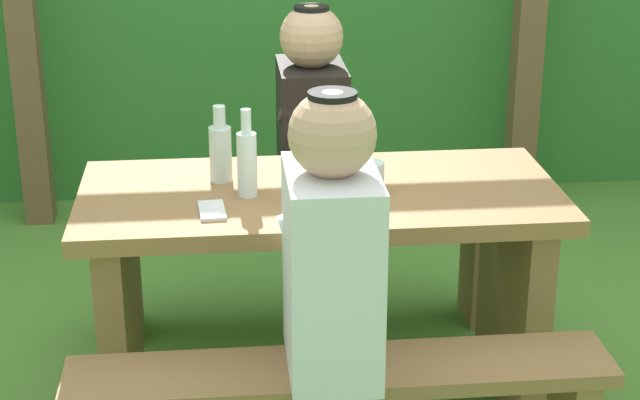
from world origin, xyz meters
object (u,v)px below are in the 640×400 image
object	(u,v)px
person_white_shirt	(332,245)
drinking_glass	(371,177)
cell_phone	(212,211)
bottle_left	(220,150)
bottle_right	(247,161)
picnic_table	(320,261)
person_black_coat	(312,120)
bottle_center	(302,171)
bench_far	(305,245)

from	to	relation	value
person_white_shirt	drinking_glass	xyz separation A→B (m)	(0.17, 0.50, -0.01)
person_white_shirt	cell_phone	distance (m)	0.48
drinking_glass	bottle_left	bearing A→B (deg)	163.00
drinking_glass	bottle_left	world-z (taller)	bottle_left
bottle_right	picnic_table	bearing A→B (deg)	8.23
cell_phone	person_black_coat	bearing A→B (deg)	59.25
picnic_table	cell_phone	xyz separation A→B (m)	(-0.31, -0.15, 0.23)
person_white_shirt	bottle_left	bearing A→B (deg)	112.36
bottle_right	bottle_center	distance (m)	0.17
bench_far	person_black_coat	world-z (taller)	person_black_coat
bottle_center	bottle_right	bearing A→B (deg)	153.92
bottle_left	bottle_right	distance (m)	0.15
person_white_shirt	bottle_left	distance (m)	0.68
picnic_table	bottle_left	size ratio (longest dim) A/B	6.07
person_white_shirt	bottle_left	size ratio (longest dim) A/B	3.12
drinking_glass	bottle_left	size ratio (longest dim) A/B	0.38
picnic_table	bottle_left	world-z (taller)	bottle_left
bottle_right	cell_phone	bearing A→B (deg)	-130.29
bottle_right	bottle_left	bearing A→B (deg)	118.92
bench_far	person_white_shirt	distance (m)	1.16
bottle_left	bottle_right	xyz separation A→B (m)	(0.07, -0.13, 0.01)
person_white_shirt	cell_phone	size ratio (longest dim) A/B	5.14
person_black_coat	cell_phone	xyz separation A→B (m)	(-0.34, -0.68, -0.05)
bottle_left	cell_phone	bearing A→B (deg)	-96.55
picnic_table	person_white_shirt	xyz separation A→B (m)	(-0.02, -0.53, 0.28)
person_white_shirt	bottle_right	world-z (taller)	person_white_shirt
picnic_table	bottle_center	xyz separation A→B (m)	(-0.06, -0.10, 0.32)
person_black_coat	bottle_right	distance (m)	0.61
bottle_right	cell_phone	world-z (taller)	bottle_right
drinking_glass	cell_phone	world-z (taller)	drinking_glass
bottle_right	bottle_center	size ratio (longest dim) A/B	1.11
drinking_glass	bottle_center	size ratio (longest dim) A/B	0.38
picnic_table	drinking_glass	world-z (taller)	drinking_glass
cell_phone	drinking_glass	bearing A→B (deg)	10.77
bottle_left	bottle_right	size ratio (longest dim) A/B	0.90
drinking_glass	cell_phone	bearing A→B (deg)	-164.95
bench_far	person_white_shirt	bearing A→B (deg)	-91.33
bench_far	bottle_left	world-z (taller)	bottle_left
bench_far	bottle_left	distance (m)	0.72
bottle_left	cell_phone	xyz separation A→B (m)	(-0.03, -0.25, -0.09)
person_white_shirt	person_black_coat	world-z (taller)	same
picnic_table	person_white_shirt	bearing A→B (deg)	-92.66
picnic_table	drinking_glass	distance (m)	0.31
picnic_table	bottle_center	size ratio (longest dim) A/B	6.08
cell_phone	bench_far	bearing A→B (deg)	61.09
drinking_glass	cell_phone	distance (m)	0.48
person_black_coat	bottle_center	world-z (taller)	person_black_coat
bench_far	bottle_left	size ratio (longest dim) A/B	6.07
bottle_center	picnic_table	bearing A→B (deg)	60.04
bottle_left	bottle_center	bearing A→B (deg)	-42.70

